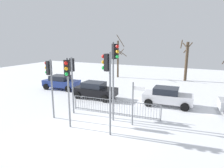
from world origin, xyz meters
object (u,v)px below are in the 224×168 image
(car_black_mid, at_px, (95,90))
(bare_tree_right, at_px, (186,60))
(car_white_near, at_px, (167,96))
(traffic_light_rear_left, at_px, (67,78))
(bare_tree_centre, at_px, (118,58))
(traffic_light_foreground_right, at_px, (50,76))
(traffic_light_foreground_left, at_px, (108,75))
(direction_sign_post, at_px, (134,101))
(car_blue_trailing, at_px, (61,82))
(traffic_light_mid_left, at_px, (72,72))
(traffic_light_rear_right, at_px, (115,65))

(car_black_mid, bearing_deg, bare_tree_right, 59.21)
(car_black_mid, xyz_separation_m, car_white_near, (6.28, 0.66, 0.00))
(traffic_light_rear_left, bearing_deg, bare_tree_centre, -104.85)
(traffic_light_foreground_right, xyz_separation_m, car_white_near, (6.57, 5.90, -2.12))
(traffic_light_foreground_right, distance_m, bare_tree_right, 18.46)
(traffic_light_foreground_right, height_order, car_white_near, traffic_light_foreground_right)
(traffic_light_foreground_left, relative_size, direction_sign_post, 1.68)
(car_blue_trailing, bearing_deg, traffic_light_rear_left, -52.30)
(traffic_light_foreground_left, bearing_deg, car_white_near, -9.44)
(traffic_light_mid_left, bearing_deg, traffic_light_foreground_right, -146.23)
(car_blue_trailing, bearing_deg, car_white_near, -8.34)
(bare_tree_centre, distance_m, bare_tree_right, 8.91)
(direction_sign_post, bearing_deg, car_black_mid, 144.70)
(traffic_light_rear_left, height_order, car_black_mid, traffic_light_rear_left)
(traffic_light_foreground_right, relative_size, traffic_light_foreground_left, 0.86)
(direction_sign_post, bearing_deg, car_white_near, 79.27)
(traffic_light_rear_right, bearing_deg, bare_tree_centre, -128.81)
(car_blue_trailing, distance_m, bare_tree_right, 15.71)
(traffic_light_foreground_left, bearing_deg, traffic_light_rear_left, 104.69)
(traffic_light_rear_left, distance_m, traffic_light_foreground_right, 2.29)
(traffic_light_rear_right, distance_m, bare_tree_right, 16.15)
(car_blue_trailing, bearing_deg, traffic_light_foreground_right, -59.31)
(traffic_light_foreground_left, distance_m, direction_sign_post, 2.66)
(traffic_light_rear_right, distance_m, traffic_light_mid_left, 3.40)
(bare_tree_right, bearing_deg, traffic_light_rear_left, -104.61)
(traffic_light_foreground_left, xyz_separation_m, traffic_light_mid_left, (-3.78, 1.99, -0.40))
(car_white_near, relative_size, bare_tree_centre, 0.66)
(traffic_light_rear_right, height_order, bare_tree_right, bare_tree_right)
(car_blue_trailing, height_order, bare_tree_centre, bare_tree_centre)
(car_black_mid, xyz_separation_m, bare_tree_centre, (-2.26, 10.32, 1.96))
(traffic_light_foreground_left, bearing_deg, bare_tree_centre, 29.99)
(traffic_light_rear_right, xyz_separation_m, traffic_light_rear_left, (-1.95, -2.12, -0.62))
(traffic_light_rear_right, relative_size, car_blue_trailing, 1.28)
(traffic_light_foreground_left, height_order, car_blue_trailing, traffic_light_foreground_left)
(traffic_light_rear_right, relative_size, bare_tree_right, 0.97)
(traffic_light_foreground_left, xyz_separation_m, car_white_near, (2.04, 6.47, -2.57))
(traffic_light_rear_left, distance_m, car_black_mid, 6.76)
(bare_tree_right, bearing_deg, direction_sign_post, -95.07)
(car_blue_trailing, xyz_separation_m, car_white_near, (11.27, -0.73, 0.00))
(car_black_mid, distance_m, car_blue_trailing, 5.18)
(traffic_light_foreground_right, xyz_separation_m, traffic_light_foreground_left, (4.53, -0.57, 0.45))
(traffic_light_foreground_left, bearing_deg, car_blue_trailing, 60.13)
(traffic_light_rear_right, height_order, traffic_light_rear_left, traffic_light_rear_right)
(traffic_light_rear_left, xyz_separation_m, traffic_light_mid_left, (-1.36, 2.27, -0.11))
(traffic_light_rear_left, relative_size, traffic_light_mid_left, 1.04)
(car_black_mid, distance_m, bare_tree_right, 13.70)
(direction_sign_post, relative_size, car_white_near, 0.70)
(traffic_light_rear_left, bearing_deg, traffic_light_foreground_right, -50.70)
(direction_sign_post, height_order, car_white_near, direction_sign_post)
(bare_tree_centre, bearing_deg, traffic_light_rear_left, -76.05)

